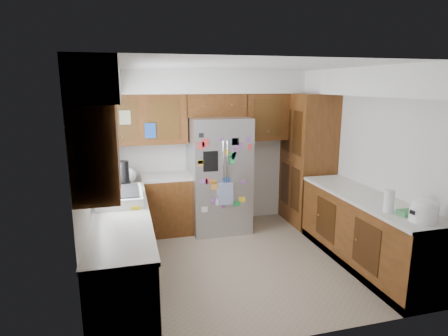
{
  "coord_description": "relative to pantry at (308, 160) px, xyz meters",
  "views": [
    {
      "loc": [
        -1.4,
        -4.35,
        2.29
      ],
      "look_at": [
        -0.15,
        0.35,
        1.2
      ],
      "focal_mm": 30.0,
      "sensor_mm": 36.0,
      "label": 1
    }
  ],
  "objects": [
    {
      "name": "floor",
      "position": [
        -1.5,
        -1.15,
        -1.07
      ],
      "size": [
        3.6,
        3.6,
        0.0
      ],
      "primitive_type": "plane",
      "color": "gray",
      "rests_on": "ground"
    },
    {
      "name": "room_shell",
      "position": [
        -1.61,
        -0.79,
        0.75
      ],
      "size": [
        3.64,
        3.24,
        2.52
      ],
      "color": "silver",
      "rests_on": "ground"
    },
    {
      "name": "left_counter_run",
      "position": [
        -2.86,
        -1.12,
        -0.65
      ],
      "size": [
        1.36,
        3.2,
        0.92
      ],
      "color": "#47280D",
      "rests_on": "ground"
    },
    {
      "name": "right_counter_run",
      "position": [
        0.0,
        -1.62,
        -0.65
      ],
      "size": [
        0.63,
        2.25,
        0.92
      ],
      "color": "#47280D",
      "rests_on": "ground"
    },
    {
      "name": "pantry",
      "position": [
        0.0,
        0.0,
        0.0
      ],
      "size": [
        0.6,
        0.9,
        2.15
      ],
      "primitive_type": "cube",
      "color": "#47280D",
      "rests_on": "ground"
    },
    {
      "name": "fridge",
      "position": [
        -1.5,
        0.05,
        -0.17
      ],
      "size": [
        0.9,
        0.79,
        1.8
      ],
      "color": "#A0A0A5",
      "rests_on": "ground"
    },
    {
      "name": "bridge_cabinet",
      "position": [
        -1.5,
        0.28,
        0.9
      ],
      "size": [
        0.96,
        0.34,
        0.35
      ],
      "primitive_type": "cube",
      "color": "#47280D",
      "rests_on": "fridge"
    },
    {
      "name": "fridge_top_items",
      "position": [
        -1.47,
        0.25,
        1.21
      ],
      "size": [
        0.75,
        0.32,
        0.29
      ],
      "color": "blue",
      "rests_on": "bridge_cabinet"
    },
    {
      "name": "sink_assembly",
      "position": [
        -3.0,
        -1.05,
        -0.09
      ],
      "size": [
        0.52,
        0.72,
        0.37
      ],
      "color": "white",
      "rests_on": "left_counter_run"
    },
    {
      "name": "left_counter_clutter",
      "position": [
        -2.95,
        -0.28,
        -0.02
      ],
      "size": [
        0.37,
        0.89,
        0.38
      ],
      "color": "black",
      "rests_on": "left_counter_run"
    },
    {
      "name": "rice_cooker",
      "position": [
        -0.0,
        -2.53,
        -0.03
      ],
      "size": [
        0.28,
        0.27,
        0.24
      ],
      "color": "white",
      "rests_on": "right_counter_run"
    },
    {
      "name": "paper_towel",
      "position": [
        -0.15,
        -2.19,
        -0.03
      ],
      "size": [
        0.11,
        0.11,
        0.25
      ],
      "primitive_type": "cylinder",
      "color": "white",
      "rests_on": "right_counter_run"
    }
  ]
}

